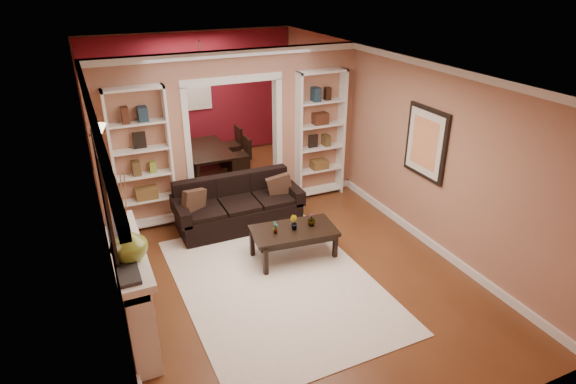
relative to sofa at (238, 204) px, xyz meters
name	(u,v)px	position (x,y,z in m)	size (l,w,h in m)	color
floor	(261,235)	(0.21, -0.45, -0.40)	(8.00, 8.00, 0.00)	brown
ceiling	(257,62)	(0.21, -0.45, 2.30)	(8.00, 8.00, 0.00)	white
wall_back	(193,96)	(0.21, 3.55, 0.95)	(8.00, 8.00, 0.00)	#B0785D
wall_front	(442,320)	(0.21, -4.45, 0.95)	(8.00, 8.00, 0.00)	#B0785D
wall_left	(97,181)	(-2.04, -0.45, 0.95)	(8.00, 8.00, 0.00)	#B0785D
wall_right	(387,136)	(2.46, -0.45, 0.95)	(8.00, 8.00, 0.00)	#B0785D
partition_wall	(233,133)	(0.21, 0.75, 0.95)	(4.50, 0.15, 2.70)	#B0785D
red_back_panel	(193,98)	(0.21, 3.52, 0.92)	(4.44, 0.04, 2.64)	maroon
dining_window	(193,87)	(0.21, 3.48, 1.15)	(0.78, 0.03, 0.98)	#8CA5CC
area_rug	(276,283)	(-0.06, -1.73, -0.39)	(2.46, 3.45, 0.01)	white
sofa	(238,204)	(0.00, 0.00, 0.00)	(2.03, 0.88, 0.79)	black
pillow_left	(194,202)	(-0.72, -0.02, 0.19)	(0.41, 0.12, 0.41)	#503322
pillow_right	(280,186)	(0.72, -0.02, 0.19)	(0.40, 0.11, 0.40)	#503322
coffee_table	(294,243)	(0.42, -1.22, -0.17)	(1.21, 0.65, 0.46)	black
plant_left	(276,227)	(0.14, -1.22, 0.16)	(0.10, 0.07, 0.20)	#336626
plant_center	(294,223)	(0.42, -1.22, 0.17)	(0.12, 0.09, 0.21)	#336626
plant_right	(311,219)	(0.71, -1.22, 0.16)	(0.12, 0.12, 0.21)	#336626
bookshelf_left	(142,161)	(-1.34, 0.58, 0.75)	(0.90, 0.30, 2.30)	white
bookshelf_right	(320,135)	(1.76, 0.58, 0.75)	(0.90, 0.30, 2.30)	white
fireplace	(135,290)	(-1.88, -1.95, 0.18)	(0.32, 1.70, 1.16)	white
vase	(129,243)	(-1.88, -2.23, 0.96)	(0.37, 0.37, 0.39)	olive
mirror	(104,194)	(-2.02, -1.95, 1.40)	(0.03, 0.95, 1.10)	silver
wall_sconce	(96,132)	(-1.94, 0.10, 1.43)	(0.18, 0.18, 0.22)	#FFE0A5
framed_art	(425,143)	(2.42, -1.45, 1.15)	(0.04, 0.85, 1.05)	black
dining_table	(208,161)	(0.16, 2.41, -0.13)	(0.86, 1.53, 0.54)	black
dining_chair_nw	(184,163)	(-0.39, 2.11, 0.02)	(0.41, 0.41, 0.83)	black
dining_chair_ne	(238,156)	(0.71, 2.11, -0.01)	(0.38, 0.38, 0.78)	black
dining_chair_sw	(178,154)	(-0.39, 2.71, -0.01)	(0.38, 0.38, 0.78)	black
dining_chair_se	(229,146)	(0.71, 2.71, 0.02)	(0.41, 0.41, 0.83)	black
chandelier	(207,76)	(0.21, 2.25, 1.62)	(0.50, 0.50, 0.30)	#342217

